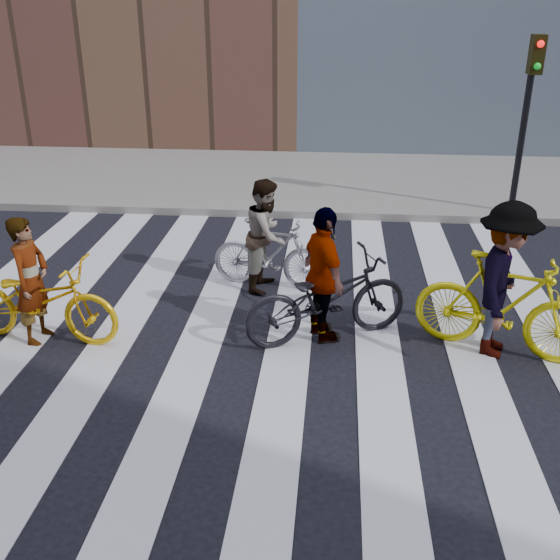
# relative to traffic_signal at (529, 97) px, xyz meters

# --- Properties ---
(ground) EXTENTS (100.00, 100.00, 0.00)m
(ground) POSITION_rel_traffic_signal_xyz_m (-4.40, -5.32, -2.28)
(ground) COLOR black
(ground) RESTS_ON ground
(sidewalk_far) EXTENTS (100.00, 5.00, 0.15)m
(sidewalk_far) POSITION_rel_traffic_signal_xyz_m (-4.40, 2.18, -2.20)
(sidewalk_far) COLOR gray
(sidewalk_far) RESTS_ON ground
(zebra_crosswalk) EXTENTS (8.25, 10.00, 0.01)m
(zebra_crosswalk) POSITION_rel_traffic_signal_xyz_m (-4.40, -5.32, -2.27)
(zebra_crosswalk) COLOR silver
(zebra_crosswalk) RESTS_ON ground
(traffic_signal) EXTENTS (0.22, 0.42, 3.33)m
(traffic_signal) POSITION_rel_traffic_signal_xyz_m (0.00, 0.00, 0.00)
(traffic_signal) COLOR black
(traffic_signal) RESTS_ON ground
(bike_yellow_left) EXTENTS (2.11, 0.91, 1.08)m
(bike_yellow_left) POSITION_rel_traffic_signal_xyz_m (-6.91, -5.28, -1.74)
(bike_yellow_left) COLOR #ECB10D
(bike_yellow_left) RESTS_ON ground
(bike_silver_mid) EXTENTS (1.78, 0.76, 1.03)m
(bike_silver_mid) POSITION_rel_traffic_signal_xyz_m (-4.25, -3.45, -1.76)
(bike_silver_mid) COLOR #9C9CA5
(bike_silver_mid) RESTS_ON ground
(bike_yellow_right) EXTENTS (2.16, 1.25, 1.25)m
(bike_yellow_right) POSITION_rel_traffic_signal_xyz_m (-1.32, -5.10, -1.65)
(bike_yellow_right) COLOR yellow
(bike_yellow_right) RESTS_ON ground
(bike_dark_rear) EXTENTS (2.24, 1.55, 1.11)m
(bike_dark_rear) POSITION_rel_traffic_signal_xyz_m (-3.40, -4.94, -1.72)
(bike_dark_rear) COLOR black
(bike_dark_rear) RESTS_ON ground
(rider_left) EXTENTS (0.44, 0.62, 1.61)m
(rider_left) POSITION_rel_traffic_signal_xyz_m (-6.96, -5.28, -1.48)
(rider_left) COLOR slate
(rider_left) RESTS_ON ground
(rider_mid) EXTENTS (0.73, 0.88, 1.62)m
(rider_mid) POSITION_rel_traffic_signal_xyz_m (-4.30, -3.45, -1.47)
(rider_mid) COLOR slate
(rider_mid) RESTS_ON ground
(rider_right) EXTENTS (1.06, 1.38, 1.88)m
(rider_right) POSITION_rel_traffic_signal_xyz_m (-1.37, -5.10, -1.34)
(rider_right) COLOR slate
(rider_right) RESTS_ON ground
(rider_rear) EXTENTS (0.80, 1.09, 1.71)m
(rider_rear) POSITION_rel_traffic_signal_xyz_m (-3.45, -4.94, -1.42)
(rider_rear) COLOR slate
(rider_rear) RESTS_ON ground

